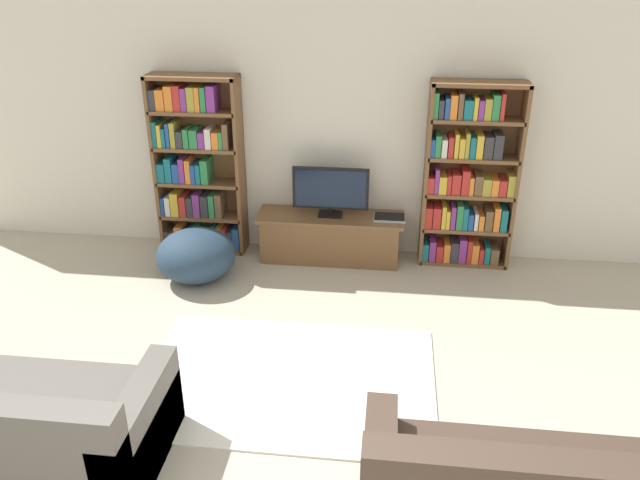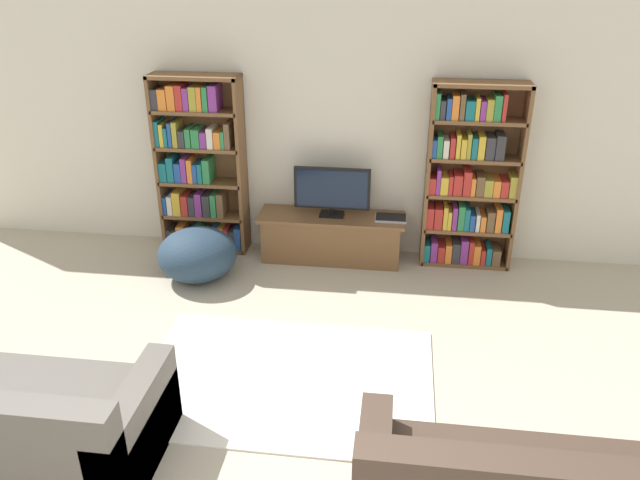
% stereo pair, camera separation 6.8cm
% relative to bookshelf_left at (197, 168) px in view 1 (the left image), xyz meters
% --- Properties ---
extents(wall_back, '(8.80, 0.06, 2.60)m').
position_rel_bookshelf_left_xyz_m(wall_back, '(1.42, 0.18, 0.40)').
color(wall_back, silver).
rests_on(wall_back, ground_plane).
extents(bookshelf_left, '(0.90, 0.30, 1.86)m').
position_rel_bookshelf_left_xyz_m(bookshelf_left, '(0.00, 0.00, 0.00)').
color(bookshelf_left, brown).
rests_on(bookshelf_left, ground_plane).
extents(bookshelf_right, '(0.90, 0.30, 1.86)m').
position_rel_bookshelf_left_xyz_m(bookshelf_right, '(2.75, -0.00, -0.01)').
color(bookshelf_right, brown).
rests_on(bookshelf_right, ground_plane).
extents(tv_stand, '(1.50, 0.46, 0.49)m').
position_rel_bookshelf_left_xyz_m(tv_stand, '(1.40, -0.11, -0.66)').
color(tv_stand, brown).
rests_on(tv_stand, ground_plane).
extents(television, '(0.77, 0.16, 0.51)m').
position_rel_bookshelf_left_xyz_m(television, '(1.40, -0.10, -0.14)').
color(television, black).
rests_on(television, tv_stand).
extents(laptop, '(0.32, 0.22, 0.03)m').
position_rel_bookshelf_left_xyz_m(laptop, '(2.00, -0.12, -0.40)').
color(laptop, '#B7B7BC').
rests_on(laptop, tv_stand).
extents(area_rug, '(2.20, 1.53, 0.02)m').
position_rel_bookshelf_left_xyz_m(area_rug, '(1.30, -2.18, -0.89)').
color(area_rug, white).
rests_on(area_rug, ground_plane).
extents(beanbag_ottoman, '(0.77, 0.77, 0.51)m').
position_rel_bookshelf_left_xyz_m(beanbag_ottoman, '(0.15, -0.69, -0.65)').
color(beanbag_ottoman, '#23384C').
rests_on(beanbag_ottoman, ground_plane).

